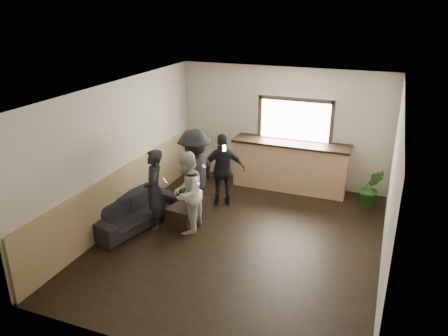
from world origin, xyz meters
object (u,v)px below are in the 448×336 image
at_px(bar_counter, 290,163).
at_px(person_b, 187,193).
at_px(potted_plant, 371,188).
at_px(sofa, 135,211).
at_px(person_c, 195,173).
at_px(person_a, 154,190).
at_px(cup_a, 189,197).
at_px(person_d, 223,170).
at_px(cup_b, 191,204).
at_px(coffee_table, 189,212).

relative_size(bar_counter, person_b, 1.68).
bearing_deg(potted_plant, sofa, -149.89).
distance_m(person_b, person_c, 0.73).
distance_m(person_a, person_c, 0.94).
relative_size(cup_a, person_d, 0.08).
height_order(bar_counter, person_a, bar_counter).
relative_size(person_b, person_d, 1.00).
bearing_deg(potted_plant, person_b, -143.82).
distance_m(bar_counter, person_c, 2.54).
xyz_separation_m(bar_counter, cup_b, (-1.38, -2.50, -0.19)).
bearing_deg(person_c, bar_counter, 151.85).
bearing_deg(sofa, person_a, -68.59).
relative_size(cup_a, person_b, 0.08).
bearing_deg(person_a, cup_a, 115.64).
bearing_deg(potted_plant, bar_counter, 168.29).
xyz_separation_m(cup_b, person_d, (0.24, 1.12, 0.34)).
xyz_separation_m(coffee_table, potted_plant, (3.35, 1.99, 0.25)).
bearing_deg(coffee_table, cup_a, 111.77).
xyz_separation_m(person_b, person_d, (0.21, 1.35, -0.00)).
bearing_deg(person_b, person_d, 165.85).
bearing_deg(cup_b, person_b, -84.19).
height_order(cup_a, person_d, person_d).
bearing_deg(bar_counter, person_c, -126.77).
bearing_deg(sofa, coffee_table, -48.04).
bearing_deg(person_c, coffee_table, 10.73).
relative_size(sofa, potted_plant, 2.18).
relative_size(bar_counter, person_c, 1.48).
relative_size(person_b, person_c, 0.88).
relative_size(potted_plant, person_b, 0.56).
bearing_deg(cup_b, sofa, -160.51).
bearing_deg(bar_counter, coffee_table, -122.22).
distance_m(sofa, person_d, 2.05).
relative_size(bar_counter, cup_a, 21.78).
xyz_separation_m(potted_plant, person_c, (-3.36, -1.64, 0.46)).
distance_m(coffee_table, cup_a, 0.30).
bearing_deg(potted_plant, person_a, -147.66).
xyz_separation_m(sofa, coffee_table, (0.95, 0.50, -0.08)).
xyz_separation_m(coffee_table, person_a, (-0.50, -0.44, 0.60)).
height_order(cup_a, person_a, person_a).
xyz_separation_m(sofa, potted_plant, (4.30, 2.49, 0.16)).
bearing_deg(coffee_table, sofa, -152.29).
bearing_deg(potted_plant, cup_b, -146.79).
bearing_deg(potted_plant, person_d, -161.65).
distance_m(bar_counter, cup_a, 2.72).
bearing_deg(coffee_table, person_c, 92.10).
bearing_deg(potted_plant, coffee_table, -149.22).
xyz_separation_m(coffee_table, person_b, (0.14, -0.35, 0.60)).
distance_m(cup_b, person_c, 0.67).
height_order(person_c, person_d, person_c).
height_order(cup_a, person_b, person_b).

